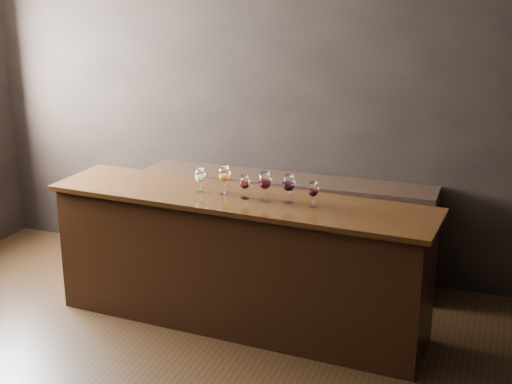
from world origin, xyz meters
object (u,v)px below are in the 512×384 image
(glass_red_c, at_px, (289,184))
(glass_white, at_px, (200,176))
(glass_red_b, at_px, (265,181))
(bar_counter, at_px, (239,264))
(glass_amber, at_px, (225,175))
(back_bar_shelf, at_px, (286,228))
(glass_red_d, at_px, (313,190))
(glass_red_a, at_px, (245,183))

(glass_red_c, bearing_deg, glass_white, 178.12)
(glass_red_b, bearing_deg, bar_counter, 172.46)
(glass_white, height_order, glass_amber, glass_amber)
(bar_counter, height_order, glass_red_b, glass_red_b)
(bar_counter, distance_m, glass_white, 0.72)
(back_bar_shelf, distance_m, glass_red_c, 1.22)
(glass_white, height_order, glass_red_c, glass_red_c)
(bar_counter, bearing_deg, glass_red_b, -4.06)
(glass_red_d, bearing_deg, glass_amber, 174.60)
(glass_red_d, bearing_deg, back_bar_shelf, 117.04)
(back_bar_shelf, relative_size, glass_amber, 11.93)
(glass_red_b, bearing_deg, glass_red_a, 177.45)
(back_bar_shelf, height_order, glass_red_c, glass_red_c)
(back_bar_shelf, height_order, glass_red_a, glass_red_a)
(back_bar_shelf, bearing_deg, glass_white, -112.36)
(bar_counter, xyz_separation_m, glass_red_b, (0.21, -0.03, 0.67))
(bar_counter, distance_m, glass_amber, 0.68)
(glass_amber, relative_size, glass_red_b, 0.97)
(glass_white, xyz_separation_m, glass_red_b, (0.52, -0.04, 0.02))
(glass_amber, bearing_deg, glass_white, -172.46)
(bar_counter, xyz_separation_m, glass_red_a, (0.06, -0.02, 0.64))
(glass_red_a, distance_m, glass_red_b, 0.16)
(glass_red_b, xyz_separation_m, glass_red_d, (0.35, -0.00, -0.03))
(bar_counter, bearing_deg, glass_amber, 167.50)
(glass_red_b, bearing_deg, glass_red_c, 5.27)
(glass_red_d, bearing_deg, glass_red_b, 179.64)
(back_bar_shelf, xyz_separation_m, glass_white, (-0.38, -0.92, 0.69))
(glass_amber, bearing_deg, bar_counter, -15.98)
(glass_red_a, bearing_deg, glass_amber, 162.52)
(glass_red_a, bearing_deg, glass_red_c, 1.55)
(bar_counter, height_order, glass_red_c, glass_red_c)
(glass_white, height_order, glass_red_b, glass_red_b)
(glass_amber, distance_m, glass_red_b, 0.34)
(glass_red_a, xyz_separation_m, glass_red_c, (0.33, 0.01, 0.02))
(glass_red_a, relative_size, glass_red_c, 0.83)
(back_bar_shelf, height_order, glass_red_b, glass_red_b)
(back_bar_shelf, height_order, glass_white, glass_white)
(glass_white, bearing_deg, glass_red_c, -1.88)
(bar_counter, height_order, glass_red_d, glass_red_d)
(glass_red_b, bearing_deg, back_bar_shelf, 98.16)
(glass_red_a, xyz_separation_m, glass_red_b, (0.16, -0.01, 0.03))
(bar_counter, height_order, glass_red_a, glass_red_a)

